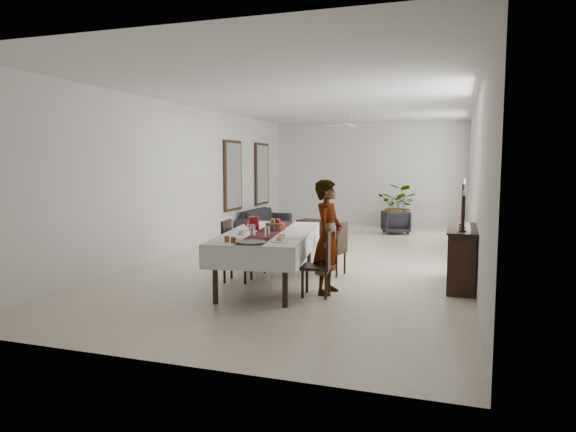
{
  "coord_description": "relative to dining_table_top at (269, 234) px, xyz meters",
  "views": [
    {
      "loc": [
        2.7,
        -10.2,
        1.96
      ],
      "look_at": [
        -0.02,
        -2.02,
        1.05
      ],
      "focal_mm": 32.0,
      "sensor_mm": 36.0,
      "label": 1
    }
  ],
  "objects": [
    {
      "name": "floor",
      "position": [
        0.16,
        2.6,
        -0.81
      ],
      "size": [
        6.0,
        12.0,
        0.0
      ],
      "primitive_type": "cube",
      "color": "beige",
      "rests_on": "ground"
    },
    {
      "name": "ceiling",
      "position": [
        0.16,
        2.6,
        2.39
      ],
      "size": [
        6.0,
        12.0,
        0.02
      ],
      "primitive_type": "cube",
      "color": "silver",
      "rests_on": "wall_back"
    },
    {
      "name": "wall_back",
      "position": [
        0.16,
        8.6,
        0.79
      ],
      "size": [
        6.0,
        0.02,
        3.2
      ],
      "primitive_type": "cube",
      "color": "silver",
      "rests_on": "floor"
    },
    {
      "name": "wall_front",
      "position": [
        0.16,
        -3.4,
        0.79
      ],
      "size": [
        6.0,
        0.02,
        3.2
      ],
      "primitive_type": "cube",
      "color": "silver",
      "rests_on": "floor"
    },
    {
      "name": "wall_left",
      "position": [
        -2.84,
        2.6,
        0.79
      ],
      "size": [
        0.02,
        12.0,
        3.2
      ],
      "primitive_type": "cube",
      "color": "silver",
      "rests_on": "floor"
    },
    {
      "name": "wall_right",
      "position": [
        3.16,
        2.6,
        0.79
      ],
      "size": [
        0.02,
        12.0,
        3.2
      ],
      "primitive_type": "cube",
      "color": "silver",
      "rests_on": "floor"
    },
    {
      "name": "dining_table_top",
      "position": [
        0.0,
        0.0,
        0.0
      ],
      "size": [
        1.51,
        2.81,
        0.06
      ],
      "primitive_type": "cube",
      "rotation": [
        0.0,
        0.0,
        0.15
      ],
      "color": "black",
      "rests_on": "table_leg_fl"
    },
    {
      "name": "table_leg_fl",
      "position": [
        -0.29,
        -1.33,
        -0.42
      ],
      "size": [
        0.09,
        0.09,
        0.78
      ],
      "primitive_type": "cylinder",
      "rotation": [
        0.0,
        0.0,
        0.15
      ],
      "color": "black",
      "rests_on": "floor"
    },
    {
      "name": "table_leg_fr",
      "position": [
        0.68,
        -1.18,
        -0.42
      ],
      "size": [
        0.09,
        0.09,
        0.78
      ],
      "primitive_type": "cylinder",
      "rotation": [
        0.0,
        0.0,
        0.15
      ],
      "color": "black",
      "rests_on": "floor"
    },
    {
      "name": "table_leg_bl",
      "position": [
        -0.68,
        1.18,
        -0.42
      ],
      "size": [
        0.09,
        0.09,
        0.78
      ],
      "primitive_type": "cylinder",
      "rotation": [
        0.0,
        0.0,
        0.15
      ],
      "color": "black",
      "rests_on": "floor"
    },
    {
      "name": "table_leg_br",
      "position": [
        0.29,
        1.33,
        -0.42
      ],
      "size": [
        0.09,
        0.09,
        0.78
      ],
      "primitive_type": "cylinder",
      "rotation": [
        0.0,
        0.0,
        0.15
      ],
      "color": "black",
      "rests_on": "floor"
    },
    {
      "name": "tablecloth_top",
      "position": [
        0.0,
        0.0,
        0.03
      ],
      "size": [
        1.74,
        3.04,
        0.01
      ],
      "primitive_type": "cube",
      "rotation": [
        0.0,
        0.0,
        0.15
      ],
      "color": "silver",
      "rests_on": "dining_table_top"
    },
    {
      "name": "tablecloth_drape_left",
      "position": [
        -0.64,
        -0.1,
        -0.13
      ],
      "size": [
        0.45,
        2.84,
        0.33
      ],
      "primitive_type": "cube",
      "rotation": [
        0.0,
        0.0,
        0.15
      ],
      "color": "white",
      "rests_on": "dining_table_top"
    },
    {
      "name": "tablecloth_drape_right",
      "position": [
        0.64,
        0.1,
        -0.13
      ],
      "size": [
        0.45,
        2.84,
        0.33
      ],
      "primitive_type": "cube",
      "rotation": [
        0.0,
        0.0,
        0.15
      ],
      "color": "white",
      "rests_on": "dining_table_top"
    },
    {
      "name": "tablecloth_drape_near",
      "position": [
        0.22,
        -1.42,
        -0.13
      ],
      "size": [
        1.3,
        0.21,
        0.33
      ],
      "primitive_type": "cube",
      "rotation": [
        0.0,
        0.0,
        0.15
      ],
      "color": "white",
      "rests_on": "dining_table_top"
    },
    {
      "name": "tablecloth_drape_far",
      "position": [
        -0.22,
        1.42,
        -0.13
      ],
      "size": [
        1.3,
        0.21,
        0.33
      ],
      "primitive_type": "cube",
      "rotation": [
        0.0,
        0.0,
        0.15
      ],
      "color": "white",
      "rests_on": "dining_table_top"
    },
    {
      "name": "table_runner",
      "position": [
        0.0,
        0.0,
        0.04
      ],
      "size": [
        0.81,
        2.81,
        0.0
      ],
      "primitive_type": "cube",
      "rotation": [
        0.0,
        0.0,
        0.15
      ],
      "color": "#57181B",
      "rests_on": "tablecloth_top"
    },
    {
      "name": "red_pitcher",
      "position": [
        -0.3,
        0.12,
        0.15
      ],
      "size": [
        0.19,
        0.19,
        0.22
      ],
      "primitive_type": "cylinder",
      "rotation": [
        0.0,
        0.0,
        0.15
      ],
      "color": "maroon",
      "rests_on": "tablecloth_top"
    },
    {
      "name": "pitcher_handle",
      "position": [
        -0.39,
        0.11,
        0.15
      ],
      "size": [
        0.14,
        0.04,
        0.13
      ],
      "primitive_type": "torus",
      "rotation": [
        1.57,
        0.0,
        0.15
      ],
      "color": "maroon",
      "rests_on": "red_pitcher"
    },
    {
      "name": "wine_glass_near",
      "position": [
        0.24,
        -0.7,
        0.13
      ],
      "size": [
        0.08,
        0.08,
        0.19
      ],
      "primitive_type": "cylinder",
      "color": "silver",
      "rests_on": "tablecloth_top"
    },
    {
      "name": "wine_glass_mid",
      "position": [
        -0.02,
        -0.62,
        0.13
      ],
      "size": [
        0.08,
        0.08,
        0.19
      ],
      "primitive_type": "cylinder",
      "color": "white",
      "rests_on": "tablecloth_top"
    },
    {
      "name": "wine_glass_far",
      "position": [
        0.05,
        0.06,
        0.13
      ],
      "size": [
        0.08,
        0.08,
        0.19
      ],
      "primitive_type": "cylinder",
      "color": "silver",
      "rests_on": "tablecloth_top"
    },
    {
      "name": "teacup_right",
      "position": [
        0.43,
        -0.61,
        0.07
      ],
      "size": [
        0.1,
        0.1,
        0.07
      ],
      "primitive_type": "cylinder",
      "color": "silver",
      "rests_on": "saucer_right"
    },
    {
      "name": "saucer_right",
      "position": [
        0.43,
        -0.61,
        0.05
      ],
      "size": [
        0.17,
        0.17,
        0.01
      ],
      "primitive_type": "cylinder",
      "color": "white",
      "rests_on": "tablecloth_top"
    },
    {
      "name": "teacup_left",
      "position": [
        -0.27,
        -0.44,
        0.07
      ],
      "size": [
        0.1,
        0.1,
        0.07
      ],
      "primitive_type": "cylinder",
      "color": "silver",
      "rests_on": "saucer_left"
    },
    {
      "name": "saucer_left",
      "position": [
        -0.27,
        -0.44,
        0.05
      ],
      "size": [
        0.17,
        0.17,
        0.01
      ],
      "primitive_type": "cylinder",
      "color": "white",
      "rests_on": "tablecloth_top"
    },
    {
      "name": "plate_near_right",
      "position": [
        0.52,
        -0.94,
        0.05
      ],
      "size": [
        0.27,
        0.27,
        0.02
      ],
      "primitive_type": "cylinder",
      "color": "white",
      "rests_on": "tablecloth_top"
    },
    {
      "name": "bread_near_right",
      "position": [
        0.52,
        -0.94,
        0.08
      ],
      "size": [
        0.1,
        0.1,
        0.1
      ],
      "primitive_type": "sphere",
      "color": "#DDBD6B",
      "rests_on": "plate_near_right"
    },
    {
      "name": "plate_near_left",
      "position": [
        -0.2,
        -0.88,
        0.05
      ],
      "size": [
        0.27,
        0.27,
        0.02
      ],
      "primitive_type": "cylinder",
      "color": "white",
      "rests_on": "tablecloth_top"
    },
    {
      "name": "plate_far_left",
      "position": [
        -0.45,
        0.55,
        0.05
      ],
      "size": [
        0.27,
        0.27,
        0.02
      ],
      "primitive_type": "cylinder",
      "color": "silver",
      "rests_on": "tablecloth_top"
    },
    {
      "name": "serving_tray",
      "position": [
        0.18,
        -1.16,
        0.05
      ],
      "size": [
        0.4,
        0.4,
        0.02
      ],
      "primitive_type": "cylinder",
      "color": "#3A393E",
      "rests_on": "tablecloth_top"
    },
    {
      "name": "jam_jar_a",
      "position": [
        -0.06,
        -1.23,
        0.08
      ],
      "size": [
        0.07,
        0.07,
        0.08
      ],
      "primitive_type": "cylinder",
      "color": "brown",
      "rests_on": "tablecloth_top"
    },
    {
      "name": "jam_jar_b",
      "position": [
        -0.18,
        -1.18,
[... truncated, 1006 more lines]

